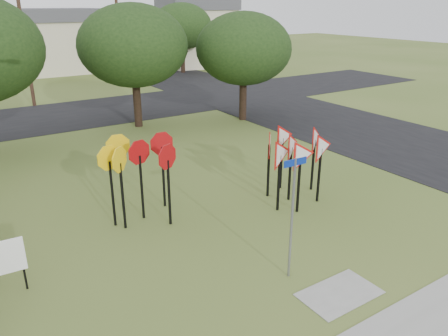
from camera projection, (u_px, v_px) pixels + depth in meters
The scene contains 14 objects.
ground at pixel (277, 251), 12.68m from camera, with size 140.00×140.00×0.00m, color #485D22.
street_right at pixel (324, 120), 26.63m from camera, with size 8.00×50.00×0.02m, color black.
street_far at pixel (80, 113), 28.33m from camera, with size 60.00×8.00×0.02m, color black.
curb_pad at pixel (339, 294), 10.80m from camera, with size 2.00×1.20×0.02m, color gray.
street_name_sign at pixel (292, 212), 10.86m from camera, with size 0.68×0.07×3.28m.
stop_sign_cluster at pixel (137, 162), 13.90m from camera, with size 2.81×2.14×2.74m.
yield_sign_cluster at pixel (294, 149), 15.34m from camera, with size 3.29×2.09×2.64m.
far_pole_a at pixel (24, 37), 28.81m from camera, with size 1.40×0.24×9.00m.
far_pole_b at pixel (119, 33), 36.12m from camera, with size 1.40×0.24×8.50m.
house_mid at pixel (60, 40), 44.92m from camera, with size 8.40×8.40×6.20m.
house_right at pixel (197, 32), 48.76m from camera, with size 8.30×8.30×7.20m.
tree_near_mid at pixel (133, 46), 23.83m from camera, with size 6.00×6.00×6.80m.
tree_near_right at pixel (244, 49), 25.44m from camera, with size 5.60×5.60×6.33m.
tree_far_right at pixel (182, 26), 43.27m from camera, with size 6.00×6.00×6.80m.
Camera 1 is at (-7.31, -8.36, 6.76)m, focal length 35.00 mm.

